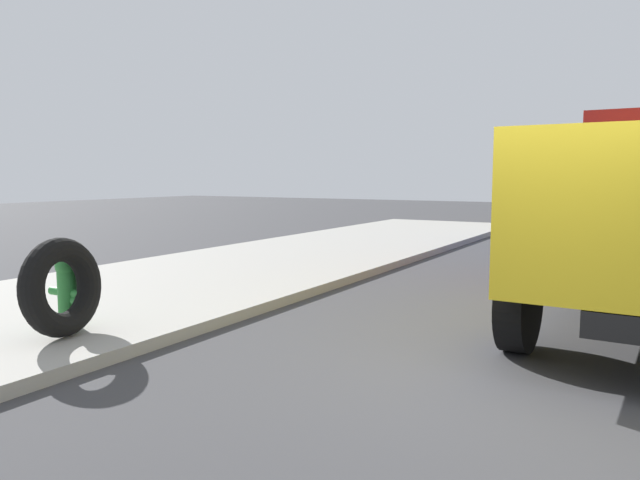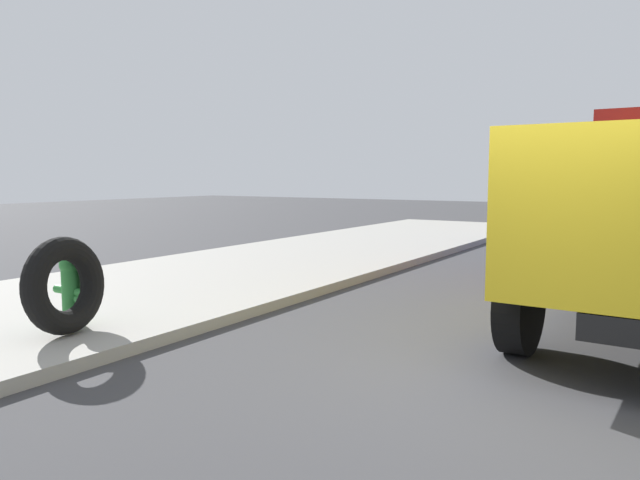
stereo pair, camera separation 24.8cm
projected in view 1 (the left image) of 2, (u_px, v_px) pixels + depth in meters
ground_plane at (534, 405)px, 5.12m from camera, size 80.00×80.00×0.00m
sidewalk_curb at (50, 311)px, 8.35m from camera, size 36.00×5.00×0.15m
fire_hydrant at (68, 289)px, 7.08m from camera, size 0.26×0.60×0.88m
loose_tire at (62, 287)px, 6.64m from camera, size 1.16×0.53×1.14m
dump_truck_gray at (621, 182)px, 32.71m from camera, size 7.04×2.90×3.00m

